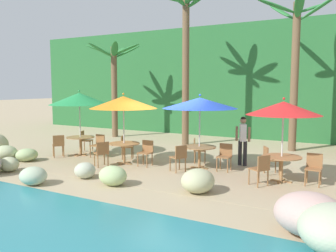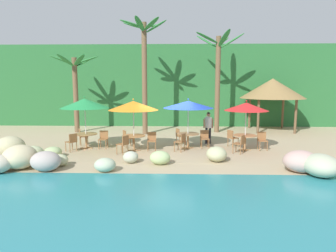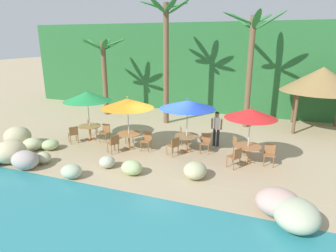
{
  "view_description": "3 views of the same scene",
  "coord_description": "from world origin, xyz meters",
  "px_view_note": "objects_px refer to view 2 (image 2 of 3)",
  "views": [
    {
      "loc": [
        5.79,
        -10.32,
        2.71
      ],
      "look_at": [
        -0.24,
        0.36,
        1.35
      ],
      "focal_mm": 37.98,
      "sensor_mm": 36.0,
      "label": 1
    },
    {
      "loc": [
        0.44,
        -14.33,
        3.24
      ],
      "look_at": [
        0.0,
        0.01,
        1.15
      ],
      "focal_mm": 31.96,
      "sensor_mm": 36.0,
      "label": 2
    },
    {
      "loc": [
        4.63,
        -11.76,
        4.95
      ],
      "look_at": [
        0.02,
        0.47,
        1.05
      ],
      "focal_mm": 31.35,
      "sensor_mm": 36.0,
      "label": 3
    }
  ],
  "objects_px": {
    "umbrella_green": "(85,103)",
    "dining_table_red": "(245,138)",
    "chair_green_inland": "(82,136)",
    "umbrella_blue": "(188,104)",
    "palm_tree_third": "(218,68)",
    "dining_table_blue": "(188,136)",
    "umbrella_red": "(246,107)",
    "waiter_in_white": "(208,125)",
    "chair_orange_inland": "(127,137)",
    "chair_blue_left": "(181,141)",
    "chair_red_inland": "(232,137)",
    "chair_red_left": "(240,143)",
    "chair_green_left": "(72,141)",
    "chair_green_seaward": "(103,138)",
    "palm_tree_nearest": "(75,79)",
    "dining_table_green": "(86,136)",
    "dining_table_orange": "(134,138)",
    "chair_red_seaward": "(262,139)",
    "chair_blue_inland": "(180,135)",
    "chair_orange_left": "(124,143)",
    "umbrella_orange": "(133,106)",
    "palm_tree_second": "(144,59)",
    "chair_blue_seaward": "(205,138)",
    "chair_orange_seaward": "(152,140)",
    "palapa_hut": "(272,89)"
  },
  "relations": [
    {
      "from": "chair_green_left",
      "to": "chair_blue_seaward",
      "type": "xyz_separation_m",
      "value": [
        6.34,
        1.1,
        0.0
      ]
    },
    {
      "from": "umbrella_green",
      "to": "dining_table_red",
      "type": "distance_m",
      "value": 7.96
    },
    {
      "from": "chair_green_seaward",
      "to": "palm_tree_second",
      "type": "relative_size",
      "value": 0.12
    },
    {
      "from": "chair_green_left",
      "to": "chair_red_inland",
      "type": "distance_m",
      "value": 7.82
    },
    {
      "from": "palm_tree_third",
      "to": "dining_table_blue",
      "type": "bearing_deg",
      "value": -112.68
    },
    {
      "from": "umbrella_blue",
      "to": "chair_red_inland",
      "type": "bearing_deg",
      "value": 7.78
    },
    {
      "from": "chair_green_inland",
      "to": "chair_red_inland",
      "type": "xyz_separation_m",
      "value": [
        7.72,
        -0.19,
        0.0
      ]
    },
    {
      "from": "umbrella_orange",
      "to": "chair_red_left",
      "type": "distance_m",
      "value": 5.25
    },
    {
      "from": "palm_tree_nearest",
      "to": "waiter_in_white",
      "type": "xyz_separation_m",
      "value": [
        8.27,
        -3.53,
        -2.5
      ]
    },
    {
      "from": "umbrella_green",
      "to": "chair_orange_inland",
      "type": "xyz_separation_m",
      "value": [
        1.97,
        0.29,
        -1.73
      ]
    },
    {
      "from": "dining_table_red",
      "to": "palm_tree_nearest",
      "type": "distance_m",
      "value": 11.46
    },
    {
      "from": "chair_orange_left",
      "to": "palm_tree_nearest",
      "type": "relative_size",
      "value": 0.17
    },
    {
      "from": "dining_table_orange",
      "to": "chair_orange_left",
      "type": "bearing_deg",
      "value": -114.18
    },
    {
      "from": "umbrella_orange",
      "to": "chair_green_seaward",
      "type": "bearing_deg",
      "value": 162.6
    },
    {
      "from": "dining_table_orange",
      "to": "chair_red_seaward",
      "type": "bearing_deg",
      "value": 3.49
    },
    {
      "from": "chair_green_inland",
      "to": "umbrella_blue",
      "type": "relative_size",
      "value": 0.35
    },
    {
      "from": "chair_red_left",
      "to": "chair_green_left",
      "type": "bearing_deg",
      "value": 178.72
    },
    {
      "from": "dining_table_red",
      "to": "chair_green_seaward",
      "type": "bearing_deg",
      "value": 178.17
    },
    {
      "from": "dining_table_green",
      "to": "chair_blue_left",
      "type": "distance_m",
      "value": 4.74
    },
    {
      "from": "chair_blue_left",
      "to": "chair_red_seaward",
      "type": "distance_m",
      "value": 3.97
    },
    {
      "from": "chair_green_inland",
      "to": "chair_red_seaward",
      "type": "distance_m",
      "value": 9.11
    },
    {
      "from": "chair_green_seaward",
      "to": "chair_blue_inland",
      "type": "xyz_separation_m",
      "value": [
        3.79,
        0.9,
        0.0
      ]
    },
    {
      "from": "dining_table_red",
      "to": "palm_tree_nearest",
      "type": "relative_size",
      "value": 0.22
    },
    {
      "from": "chair_green_seaward",
      "to": "chair_green_left",
      "type": "relative_size",
      "value": 1.0
    },
    {
      "from": "chair_blue_inland",
      "to": "chair_red_inland",
      "type": "relative_size",
      "value": 1.0
    },
    {
      "from": "umbrella_green",
      "to": "chair_orange_inland",
      "type": "relative_size",
      "value": 2.97
    },
    {
      "from": "chair_orange_inland",
      "to": "dining_table_red",
      "type": "distance_m",
      "value": 5.84
    },
    {
      "from": "umbrella_green",
      "to": "dining_table_red",
      "type": "bearing_deg",
      "value": -1.05
    },
    {
      "from": "chair_orange_inland",
      "to": "umbrella_red",
      "type": "xyz_separation_m",
      "value": [
        5.82,
        -0.43,
        1.6
      ]
    },
    {
      "from": "umbrella_red",
      "to": "waiter_in_white",
      "type": "bearing_deg",
      "value": 137.17
    },
    {
      "from": "chair_orange_seaward",
      "to": "chair_red_inland",
      "type": "xyz_separation_m",
      "value": [
        3.99,
        0.83,
        0.0
      ]
    },
    {
      "from": "chair_green_seaward",
      "to": "palm_tree_third",
      "type": "height_order",
      "value": "palm_tree_third"
    },
    {
      "from": "dining_table_green",
      "to": "dining_table_blue",
      "type": "xyz_separation_m",
      "value": [
        5.05,
        0.23,
        0.0
      ]
    },
    {
      "from": "umbrella_red",
      "to": "palm_tree_third",
      "type": "xyz_separation_m",
      "value": [
        -0.67,
        5.34,
        2.04
      ]
    },
    {
      "from": "chair_green_seaward",
      "to": "chair_red_left",
      "type": "distance_m",
      "value": 6.62
    },
    {
      "from": "chair_red_inland",
      "to": "chair_red_left",
      "type": "xyz_separation_m",
      "value": [
        0.13,
        -1.44,
        0.0
      ]
    },
    {
      "from": "chair_blue_left",
      "to": "chair_red_inland",
      "type": "height_order",
      "value": "same"
    },
    {
      "from": "chair_blue_left",
      "to": "umbrella_red",
      "type": "distance_m",
      "value": 3.5
    },
    {
      "from": "dining_table_green",
      "to": "chair_green_seaward",
      "type": "bearing_deg",
      "value": 5.29
    },
    {
      "from": "chair_green_inland",
      "to": "chair_orange_inland",
      "type": "distance_m",
      "value": 2.45
    },
    {
      "from": "chair_orange_inland",
      "to": "umbrella_blue",
      "type": "relative_size",
      "value": 0.35
    },
    {
      "from": "chair_orange_left",
      "to": "chair_red_seaward",
      "type": "distance_m",
      "value": 6.65
    },
    {
      "from": "chair_orange_inland",
      "to": "chair_blue_left",
      "type": "distance_m",
      "value": 2.86
    },
    {
      "from": "umbrella_blue",
      "to": "dining_table_blue",
      "type": "bearing_deg",
      "value": 0.0
    },
    {
      "from": "dining_table_orange",
      "to": "umbrella_orange",
      "type": "bearing_deg",
      "value": -90.0
    },
    {
      "from": "dining_table_green",
      "to": "chair_green_seaward",
      "type": "xyz_separation_m",
      "value": [
        0.85,
        0.08,
        -0.1
      ]
    },
    {
      "from": "chair_green_inland",
      "to": "palapa_hut",
      "type": "xyz_separation_m",
      "value": [
        11.32,
        5.19,
        2.33
      ]
    },
    {
      "from": "chair_green_seaward",
      "to": "chair_red_left",
      "type": "xyz_separation_m",
      "value": [
        6.55,
        -0.98,
        0.0
      ]
    },
    {
      "from": "palm_tree_nearest",
      "to": "waiter_in_white",
      "type": "bearing_deg",
      "value": -23.12
    },
    {
      "from": "umbrella_orange",
      "to": "chair_red_inland",
      "type": "distance_m",
      "value": 5.2
    }
  ]
}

